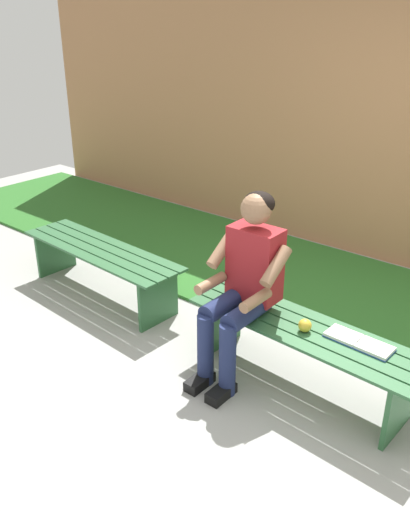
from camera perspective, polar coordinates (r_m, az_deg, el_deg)
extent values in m
cube|color=#9E9E99|center=(3.65, -12.59, -14.78)|extent=(10.00, 7.00, 0.04)
cube|color=#2D6B28|center=(5.07, 7.66, -2.03)|extent=(9.00, 1.79, 0.03)
cube|color=#B27A51|center=(5.42, 19.31, 12.79)|extent=(9.50, 0.24, 2.57)
cube|color=#2D6038|center=(3.61, 11.95, -6.50)|extent=(1.59, 0.17, 0.02)
cube|color=#2D6038|center=(3.52, 10.98, -7.24)|extent=(1.59, 0.17, 0.02)
cube|color=#2D6038|center=(3.43, 9.95, -8.01)|extent=(1.59, 0.17, 0.02)
cube|color=#2D6038|center=(3.35, 8.87, -8.82)|extent=(1.59, 0.17, 0.02)
cube|color=#2D6038|center=(3.38, 20.15, -14.54)|extent=(0.05, 0.40, 0.42)
cube|color=#2D6038|center=(3.92, 1.87, -6.97)|extent=(0.05, 0.40, 0.42)
cube|color=#2D6038|center=(4.71, -9.46, 1.31)|extent=(1.65, 0.17, 0.02)
cube|color=#2D6038|center=(4.65, -10.56, 0.90)|extent=(1.65, 0.17, 0.02)
cube|color=#2D6038|center=(4.59, -11.68, 0.47)|extent=(1.65, 0.17, 0.02)
cube|color=#2D6038|center=(4.53, -12.84, 0.03)|extent=(1.65, 0.17, 0.02)
cube|color=#2D6038|center=(4.22, -5.00, -4.62)|extent=(0.05, 0.40, 0.42)
cube|color=#2D6038|center=(5.25, -15.63, 0.54)|extent=(0.05, 0.40, 0.42)
cube|color=maroon|center=(3.52, 5.34, -0.78)|extent=(0.34, 0.20, 0.50)
sphere|color=#936B4C|center=(3.37, 5.49, 5.03)|extent=(0.20, 0.20, 0.20)
ellipsoid|color=black|center=(3.38, 5.80, 5.64)|extent=(0.20, 0.19, 0.15)
cylinder|color=navy|center=(3.44, 4.51, -6.05)|extent=(0.13, 0.40, 0.13)
cylinder|color=navy|center=(3.53, 2.13, -5.13)|extent=(0.13, 0.40, 0.13)
cylinder|color=navy|center=(3.44, 2.41, -11.03)|extent=(0.11, 0.11, 0.51)
cube|color=black|center=(3.54, 1.73, -14.38)|extent=(0.10, 0.22, 0.07)
cylinder|color=navy|center=(3.53, 0.05, -9.97)|extent=(0.11, 0.11, 0.51)
cube|color=black|center=(3.63, -0.57, -13.26)|extent=(0.10, 0.22, 0.07)
cylinder|color=#936B4C|center=(3.32, 7.58, -1.11)|extent=(0.08, 0.28, 0.23)
cylinder|color=#936B4C|center=(3.30, 5.44, -4.71)|extent=(0.07, 0.26, 0.07)
cylinder|color=#936B4C|center=(3.54, 1.85, 0.74)|extent=(0.08, 0.28, 0.23)
cylinder|color=#936B4C|center=(3.49, 0.61, -2.92)|extent=(0.07, 0.26, 0.07)
sphere|color=gold|center=(3.41, 10.61, -7.29)|extent=(0.08, 0.08, 0.08)
cube|color=white|center=(3.35, 17.65, -9.35)|extent=(0.21, 0.16, 0.02)
cube|color=white|center=(3.42, 14.54, -8.19)|extent=(0.21, 0.16, 0.02)
cube|color=#1E478C|center=(3.39, 16.06, -8.90)|extent=(0.42, 0.18, 0.01)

